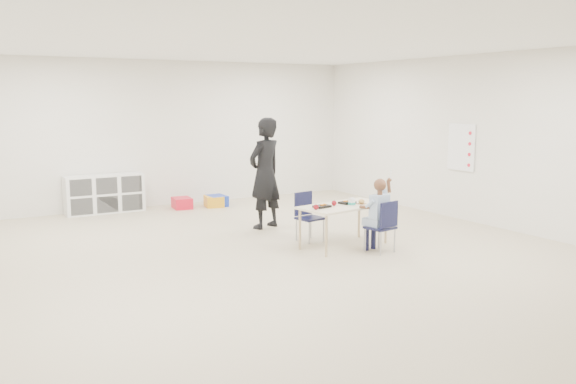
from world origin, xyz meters
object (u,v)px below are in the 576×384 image
table (344,225)px  cubby_shelf (105,194)px  chair_near (380,226)px  adult (265,173)px  child (381,211)px

table → cubby_shelf: bearing=108.4°
table → chair_near: bearing=-74.6°
chair_near → adult: bearing=96.0°
table → child: (0.24, -0.51, 0.26)m
table → child: bearing=-74.6°
table → chair_near: size_ratio=1.95×
chair_near → child: bearing=0.0°
table → adult: adult is taller
cubby_shelf → adult: bearing=-53.8°
table → adult: (-0.37, 1.66, 0.59)m
adult → child: bearing=85.8°
table → adult: bearing=92.9°
chair_near → child: size_ratio=0.63×
chair_near → table: bearing=105.4°
table → child: child is taller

